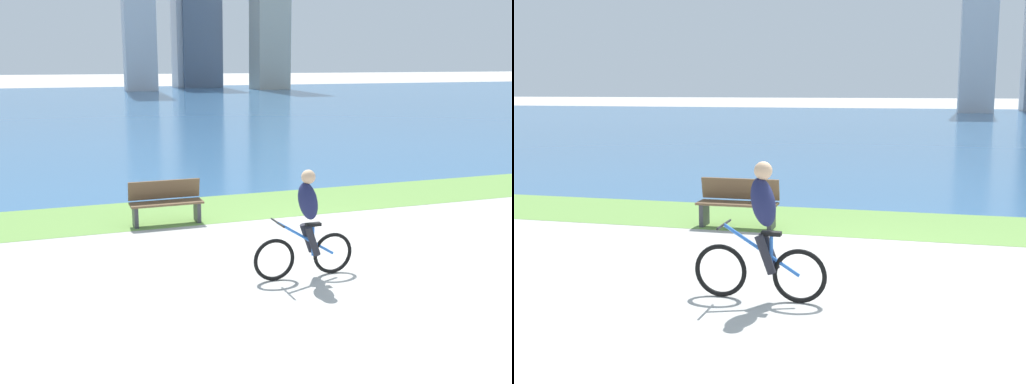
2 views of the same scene
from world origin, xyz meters
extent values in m
plane|color=#B2AFA8|center=(0.00, 0.00, 0.00)|extent=(300.00, 300.00, 0.00)
cube|color=#6B9947|center=(0.00, 3.42, 0.00)|extent=(120.00, 2.54, 0.01)
cube|color=#386693|center=(0.00, 38.33, 0.00)|extent=(300.00, 67.28, 0.00)
torus|color=black|center=(-1.62, -1.35, 0.34)|extent=(0.67, 0.06, 0.67)
torus|color=black|center=(-0.62, -1.35, 0.34)|extent=(0.67, 0.06, 0.67)
cylinder|color=blue|center=(-1.09, -1.35, 0.63)|extent=(0.97, 0.04, 0.62)
cylinder|color=blue|center=(-0.97, -1.35, 0.58)|extent=(0.04, 0.04, 0.49)
cube|color=black|center=(-0.97, -1.35, 0.84)|extent=(0.24, 0.10, 0.05)
cylinder|color=black|center=(-1.57, -1.35, 0.92)|extent=(0.03, 0.52, 0.03)
ellipsoid|color=#1E234C|center=(-1.07, -1.35, 1.22)|extent=(0.40, 0.36, 0.65)
sphere|color=#D8AD84|center=(-1.07, -1.35, 1.60)|extent=(0.22, 0.22, 0.22)
cylinder|color=#26262D|center=(-1.02, -1.45, 0.60)|extent=(0.27, 0.11, 0.49)
cylinder|color=#26262D|center=(-1.02, -1.25, 0.60)|extent=(0.27, 0.11, 0.49)
cube|color=brown|center=(-2.54, 2.47, 0.45)|extent=(1.50, 0.45, 0.04)
cube|color=brown|center=(-2.54, 2.66, 0.70)|extent=(1.50, 0.11, 0.40)
cube|color=#38383D|center=(-1.89, 2.47, 0.23)|extent=(0.08, 0.37, 0.45)
cube|color=#38383D|center=(-3.19, 2.47, 0.23)|extent=(0.08, 0.37, 0.45)
camera|label=1|loc=(-4.79, -9.58, 3.33)|focal=42.25mm
camera|label=2|loc=(0.77, -8.54, 2.57)|focal=44.31mm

